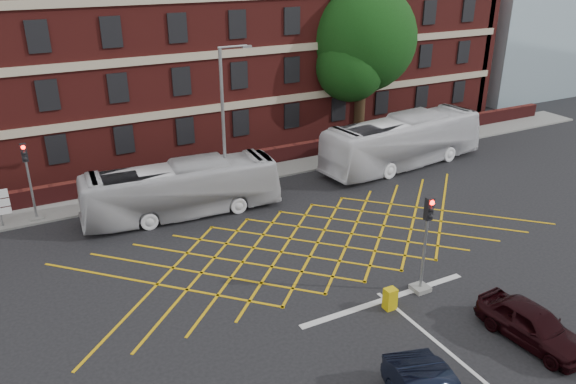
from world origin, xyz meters
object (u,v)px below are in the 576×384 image
bus_right (403,141)px  street_lamp (226,153)px  traffic_light_far (31,190)px  deciduous_tree (362,46)px  utility_cabinet (390,299)px  bus_left (182,189)px  traffic_light_near (424,254)px  car_maroon (532,324)px

bus_right → street_lamp: (-12.50, -0.19, 1.30)m
bus_right → traffic_light_far: bearing=77.5°
deciduous_tree → utility_cabinet: 24.22m
bus_right → street_lamp: 12.57m
bus_left → utility_cabinet: bearing=-155.7°
bus_right → utility_cabinet: bearing=133.8°
traffic_light_near → traffic_light_far: 20.09m
deciduous_tree → traffic_light_far: size_ratio=2.63×
bus_left → street_lamp: bearing=-79.3°
utility_cabinet → street_lamp: bearing=98.3°
street_lamp → utility_cabinet: (1.83, -12.59, -2.53)m
car_maroon → traffic_light_near: bearing=102.5°
car_maroon → traffic_light_far: 24.42m
bus_right → deciduous_tree: (1.42, 7.24, 5.06)m
traffic_light_near → street_lamp: (-3.78, 12.14, 1.21)m
bus_left → traffic_light_far: traffic_light_far is taller
bus_right → traffic_light_far: size_ratio=2.82×
traffic_light_near → traffic_light_far: same height
bus_left → deciduous_tree: (16.64, 7.75, 5.27)m
traffic_light_near → utility_cabinet: 2.39m
traffic_light_far → street_lamp: (9.86, -2.61, 1.21)m
traffic_light_far → bus_right: bearing=-6.2°
deciduous_tree → traffic_light_near: 22.60m
car_maroon → street_lamp: 17.55m
bus_left → deciduous_tree: bearing=-61.1°
car_maroon → deciduous_tree: 26.30m
street_lamp → utility_cabinet: bearing=-81.7°
street_lamp → traffic_light_far: bearing=165.2°
street_lamp → utility_cabinet: street_lamp is taller
bus_left → bus_right: 15.23m
traffic_light_near → utility_cabinet: traffic_light_near is taller
car_maroon → street_lamp: size_ratio=0.48×
deciduous_tree → street_lamp: 16.22m
bus_left → street_lamp: 3.13m
utility_cabinet → traffic_light_near: bearing=12.9°
utility_cabinet → bus_left: bearing=110.4°
bus_right → deciduous_tree: size_ratio=1.07×
car_maroon → utility_cabinet: (-3.32, 4.03, -0.27)m
traffic_light_near → deciduous_tree: bearing=62.6°
bus_right → car_maroon: bus_right is taller
car_maroon → utility_cabinet: car_maroon is taller
bus_right → utility_cabinet: bus_right is taller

